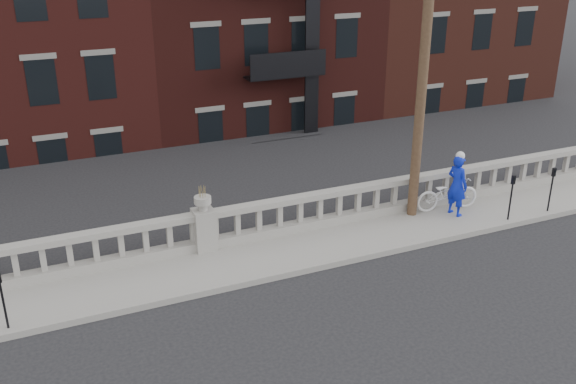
% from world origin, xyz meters
% --- Properties ---
extents(ground, '(120.00, 120.00, 0.00)m').
position_xyz_m(ground, '(0.00, 0.00, 0.00)').
color(ground, black).
rests_on(ground, ground).
extents(sidewalk, '(32.00, 2.20, 0.15)m').
position_xyz_m(sidewalk, '(0.00, 3.00, 0.07)').
color(sidewalk, gray).
rests_on(sidewalk, ground).
extents(balustrade, '(28.00, 0.34, 1.03)m').
position_xyz_m(balustrade, '(0.00, 3.95, 0.64)').
color(balustrade, gray).
rests_on(balustrade, sidewalk).
extents(planter_pedestal, '(0.55, 0.55, 1.76)m').
position_xyz_m(planter_pedestal, '(0.00, 3.95, 0.83)').
color(planter_pedestal, gray).
rests_on(planter_pedestal, sidewalk).
extents(lower_level, '(80.00, 44.00, 20.80)m').
position_xyz_m(lower_level, '(0.56, 23.04, 2.63)').
color(lower_level, '#605E59').
rests_on(lower_level, ground).
extents(utility_pole, '(1.60, 0.28, 10.00)m').
position_xyz_m(utility_pole, '(6.20, 3.60, 5.24)').
color(utility_pole, '#422D1E').
rests_on(utility_pole, sidewalk).
extents(parking_meter_b, '(0.10, 0.09, 1.36)m').
position_xyz_m(parking_meter_b, '(-4.86, 2.15, 1.00)').
color(parking_meter_b, black).
rests_on(parking_meter_b, sidewalk).
extents(parking_meter_c, '(0.10, 0.09, 1.36)m').
position_xyz_m(parking_meter_c, '(8.52, 2.15, 1.00)').
color(parking_meter_c, black).
rests_on(parking_meter_c, sidewalk).
extents(parking_meter_d, '(0.10, 0.09, 1.36)m').
position_xyz_m(parking_meter_d, '(10.02, 2.15, 1.00)').
color(parking_meter_d, black).
rests_on(parking_meter_d, sidewalk).
extents(bicycle, '(2.02, 0.94, 1.02)m').
position_xyz_m(bicycle, '(7.32, 3.47, 0.66)').
color(bicycle, silver).
rests_on(bicycle, sidewalk).
extents(cyclist, '(0.58, 0.75, 1.83)m').
position_xyz_m(cyclist, '(7.34, 3.09, 1.06)').
color(cyclist, '#0C1FBD').
rests_on(cyclist, sidewalk).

